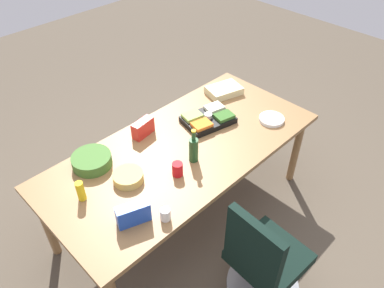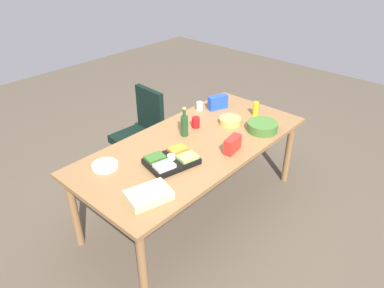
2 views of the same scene
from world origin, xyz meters
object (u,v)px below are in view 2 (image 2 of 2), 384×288
Objects in this scene: paper_plate_stack at (105,166)px; veggie_tray at (171,160)px; red_solo_cup at (196,122)px; wine_bottle at (184,125)px; salad_bowl at (262,127)px; sheet_cake at (149,195)px; office_chair at (141,141)px; conference_table at (194,149)px; chip_bowl at (230,121)px; mustard_bottle at (256,109)px; chip_bag_blue at (218,102)px; paper_cup at (200,106)px; chip_bag_red at (232,144)px.

veggie_tray reaches higher than paper_plate_stack.
veggie_tray is at bearing 137.12° from paper_plate_stack.
red_solo_cup is at bearing 174.80° from paper_plate_stack.
wine_bottle reaches higher than salad_bowl.
sheet_cake is (0.44, 0.21, -0.00)m from veggie_tray.
red_solo_cup is (-0.09, 0.78, 0.48)m from office_chair.
paper_plate_stack is 1.05m from red_solo_cup.
office_chair is at bearing -98.91° from conference_table.
office_chair is at bearing -83.50° from red_solo_cup.
mustard_bottle is at bearing 166.14° from chip_bowl.
red_solo_cup is (0.39, -0.54, 0.01)m from salad_bowl.
chip_bag_blue reaches higher than sheet_cake.
sheet_cake is at bearing 21.00° from chip_bag_blue.
mustard_bottle is 0.35m from chip_bowl.
salad_bowl is (-0.59, 0.51, -0.07)m from wine_bottle.
wine_bottle is 0.60m from paper_cup.
sheet_cake is at bearing 11.52° from chip_bowl.
office_chair reaches higher than sheet_cake.
paper_plate_stack is at bearing -12.89° from chip_bowl.
wine_bottle is 0.62× the size of veggie_tray.
red_solo_cup reaches higher than salad_bowl.
chip_bag_blue is at bearing -157.49° from conference_table.
sheet_cake is 1.40m from chip_bowl.
mustard_bottle is at bearing 154.98° from red_solo_cup.
mustard_bottle reaches higher than paper_cup.
chip_bowl is (-0.38, 0.99, 0.46)m from office_chair.
office_chair reaches higher than paper_plate_stack.
salad_bowl is at bearing 139.13° from wine_bottle.
sheet_cake is (1.42, 0.73, -0.01)m from paper_cup.
wine_bottle reaches higher than chip_bag_red.
conference_table is 14.92× the size of mustard_bottle.
mustard_bottle is at bearing 162.22° from wine_bottle.
wine_bottle is at bearing -40.87° from salad_bowl.
chip_bag_red is at bearing 18.55° from mustard_bottle.
salad_bowl is 0.34m from chip_bowl.
sheet_cake is at bearing 86.74° from paper_plate_stack.
conference_table is at bearing -160.37° from sheet_cake.
mustard_bottle reaches higher than paper_plate_stack.
mustard_bottle is (-0.29, 0.54, 0.03)m from paper_cup.
conference_table is 7.73× the size of salad_bowl.
office_chair is 1.02m from chip_bag_blue.
wine_bottle is 1.46× the size of chip_bag_red.
chip_bag_red is (-0.92, 0.64, 0.05)m from paper_plate_stack.
office_chair is 4.43× the size of paper_plate_stack.
paper_cup reaches higher than paper_plate_stack.
office_chair reaches higher than salad_bowl.
salad_bowl is (0.11, 0.65, -0.03)m from chip_bag_blue.
chip_bag_red is 0.62× the size of sheet_cake.
salad_bowl is at bearing 93.77° from paper_cup.
paper_plate_stack is 0.46× the size of veggie_tray.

